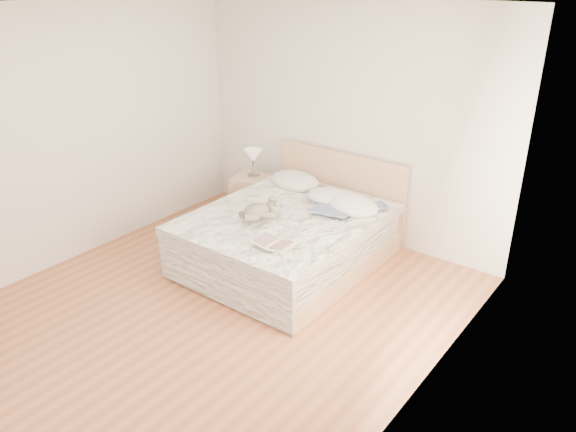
# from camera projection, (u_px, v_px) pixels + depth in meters

# --- Properties ---
(floor) EXTENTS (4.00, 4.50, 0.00)m
(floor) POSITION_uv_depth(u_px,v_px,m) (215.00, 310.00, 5.33)
(floor) COLOR brown
(floor) RESTS_ON ground
(ceiling) EXTENTS (4.00, 4.50, 0.00)m
(ceiling) POSITION_uv_depth(u_px,v_px,m) (196.00, 8.00, 4.22)
(ceiling) COLOR white
(ceiling) RESTS_ON ground
(wall_back) EXTENTS (4.00, 0.02, 2.70)m
(wall_back) POSITION_uv_depth(u_px,v_px,m) (346.00, 122.00, 6.41)
(wall_back) COLOR beige
(wall_back) RESTS_ON ground
(wall_left) EXTENTS (0.02, 4.50, 2.70)m
(wall_left) POSITION_uv_depth(u_px,v_px,m) (70.00, 136.00, 5.87)
(wall_left) COLOR beige
(wall_left) RESTS_ON ground
(wall_right) EXTENTS (0.02, 4.50, 2.70)m
(wall_right) POSITION_uv_depth(u_px,v_px,m) (425.00, 241.00, 3.67)
(wall_right) COLOR beige
(wall_right) RESTS_ON ground
(window) EXTENTS (0.02, 1.30, 1.10)m
(window) POSITION_uv_depth(u_px,v_px,m) (444.00, 211.00, 3.85)
(window) COLOR white
(window) RESTS_ON wall_right
(bed) EXTENTS (1.72, 2.14, 1.00)m
(bed) POSITION_uv_depth(u_px,v_px,m) (291.00, 236.00, 6.07)
(bed) COLOR tan
(bed) RESTS_ON floor
(nightstand) EXTENTS (0.52, 0.48, 0.56)m
(nightstand) POSITION_uv_depth(u_px,v_px,m) (253.00, 197.00, 7.15)
(nightstand) COLOR tan
(nightstand) RESTS_ON floor
(table_lamp) EXTENTS (0.26, 0.26, 0.35)m
(table_lamp) POSITION_uv_depth(u_px,v_px,m) (253.00, 157.00, 6.95)
(table_lamp) COLOR #4B4641
(table_lamp) RESTS_ON nightstand
(pillow_left) EXTENTS (0.74, 0.58, 0.20)m
(pillow_left) POSITION_uv_depth(u_px,v_px,m) (295.00, 181.00, 6.67)
(pillow_left) COLOR silver
(pillow_left) RESTS_ON bed
(pillow_middle) EXTENTS (0.60, 0.46, 0.16)m
(pillow_middle) POSITION_uv_depth(u_px,v_px,m) (331.00, 197.00, 6.22)
(pillow_middle) COLOR white
(pillow_middle) RESTS_ON bed
(pillow_right) EXTENTS (0.67, 0.52, 0.18)m
(pillow_right) POSITION_uv_depth(u_px,v_px,m) (353.00, 205.00, 6.00)
(pillow_right) COLOR white
(pillow_right) RESTS_ON bed
(blouse) EXTENTS (0.76, 0.79, 0.03)m
(blouse) POSITION_uv_depth(u_px,v_px,m) (337.00, 205.00, 6.04)
(blouse) COLOR #3F4B6C
(blouse) RESTS_ON bed
(photo_book) EXTENTS (0.30, 0.21, 0.02)m
(photo_book) POSITION_uv_depth(u_px,v_px,m) (286.00, 183.00, 6.64)
(photo_book) COLOR white
(photo_book) RESTS_ON bed
(childrens_book) EXTENTS (0.40, 0.28, 0.03)m
(childrens_book) POSITION_uv_depth(u_px,v_px,m) (274.00, 244.00, 5.21)
(childrens_book) COLOR #F6EAC4
(childrens_book) RESTS_ON bed
(teddy_bear) EXTENTS (0.39, 0.44, 0.20)m
(teddy_bear) POSITION_uv_depth(u_px,v_px,m) (257.00, 217.00, 5.69)
(teddy_bear) COLOR #675D4E
(teddy_bear) RESTS_ON bed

